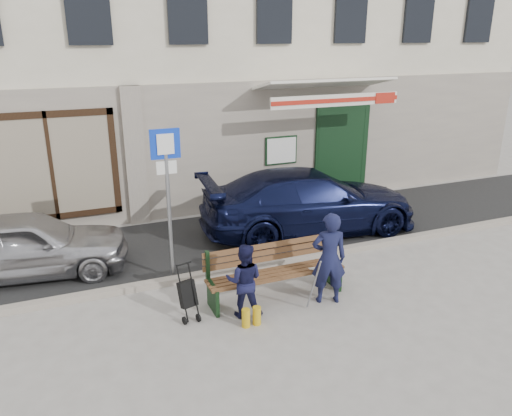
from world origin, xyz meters
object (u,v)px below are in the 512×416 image
woman (244,281)px  stroller (188,295)px  car_navy (309,201)px  man (329,258)px  car_silver (27,245)px  parking_sign (167,181)px  bench (273,273)px

woman → stroller: woman is taller
car_navy → woman: size_ratio=4.02×
man → woman: man is taller
car_silver → stroller: 3.50m
car_navy → parking_sign: 3.80m
car_navy → man: man is taller
bench → stroller: (-1.50, -0.08, -0.06)m
stroller → car_silver: bearing=116.8°
bench → stroller: bench is taller
man → stroller: bearing=8.7°
bench → woman: woman is taller
parking_sign → man: 3.06m
bench → woman: (-0.65, -0.34, 0.15)m
parking_sign → woman: (0.77, -1.70, -1.26)m
woman → stroller: 0.92m
car_silver → woman: woman is taller
parking_sign → bench: parking_sign is taller
parking_sign → car_silver: bearing=154.5°
bench → car_silver: bearing=147.0°
car_silver → woman: (3.20, -2.85, 0.00)m
car_silver → parking_sign: parking_sign is taller
car_silver → parking_sign: bearing=-107.5°
man → parking_sign: bearing=-21.3°
bench → man: size_ratio=1.52×
car_navy → parking_sign: size_ratio=1.77×
car_silver → woman: size_ratio=2.92×
man → stroller: 2.36m
car_silver → bench: size_ratio=1.49×
parking_sign → bench: size_ratio=1.16×
bench → woman: 0.75m
car_navy → parking_sign: bearing=113.8°
car_navy → man: bearing=162.8°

